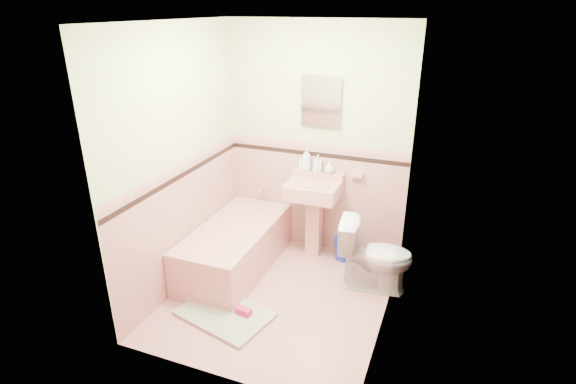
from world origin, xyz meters
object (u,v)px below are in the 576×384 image
(soap_bottle_right, at_px, (329,167))
(toilet, at_px, (375,255))
(medicine_cabinet, at_px, (321,101))
(shoe, at_px, (243,311))
(soap_bottle_mid, at_px, (318,164))
(soap_bottle_left, at_px, (306,159))
(sink, at_px, (312,220))
(bucket, at_px, (345,248))
(bathtub, at_px, (235,248))

(soap_bottle_right, relative_size, toilet, 0.19)
(medicine_cabinet, bearing_deg, shoe, -98.83)
(soap_bottle_mid, distance_m, toilet, 1.17)
(soap_bottle_mid, bearing_deg, soap_bottle_left, 180.00)
(sink, bearing_deg, soap_bottle_mid, 93.55)
(sink, relative_size, soap_bottle_right, 6.46)
(toilet, bearing_deg, soap_bottle_left, 52.32)
(soap_bottle_right, xyz_separation_m, toilet, (0.65, -0.55, -0.65))
(medicine_cabinet, bearing_deg, bucket, -22.28)
(soap_bottle_left, distance_m, bucket, 1.07)
(soap_bottle_mid, distance_m, soap_bottle_right, 0.13)
(sink, relative_size, shoe, 6.00)
(soap_bottle_mid, bearing_deg, shoe, -98.58)
(sink, height_order, bucket, sink)
(medicine_cabinet, height_order, soap_bottle_right, medicine_cabinet)
(toilet, distance_m, shoe, 1.37)
(soap_bottle_mid, bearing_deg, bucket, -17.59)
(medicine_cabinet, relative_size, soap_bottle_right, 3.51)
(medicine_cabinet, distance_m, toilet, 1.65)
(sink, relative_size, bucket, 3.55)
(bathtub, xyz_separation_m, sink, (0.68, 0.53, 0.21))
(bathtub, xyz_separation_m, soap_bottle_mid, (0.67, 0.71, 0.81))
(bathtub, height_order, soap_bottle_right, soap_bottle_right)
(sink, xyz_separation_m, medicine_cabinet, (0.00, 0.21, 1.26))
(bathtub, relative_size, soap_bottle_mid, 7.96)
(bucket, bearing_deg, shoe, -114.05)
(soap_bottle_mid, distance_m, shoe, 1.75)
(sink, height_order, soap_bottle_mid, soap_bottle_mid)
(toilet, bearing_deg, soap_bottle_right, 43.33)
(bucket, distance_m, shoe, 1.45)
(sink, height_order, soap_bottle_right, soap_bottle_right)
(soap_bottle_right, xyz_separation_m, shoe, (-0.35, -1.44, -0.94))
(soap_bottle_right, relative_size, bucket, 0.55)
(soap_bottle_mid, xyz_separation_m, shoe, (-0.22, -1.44, -0.97))
(bucket, xyz_separation_m, shoe, (-0.59, -1.32, -0.06))
(soap_bottle_left, xyz_separation_m, shoe, (-0.09, -1.44, -1.00))
(medicine_cabinet, distance_m, bucket, 1.62)
(medicine_cabinet, relative_size, toilet, 0.66)
(medicine_cabinet, distance_m, soap_bottle_mid, 0.67)
(toilet, bearing_deg, sink, 57.83)
(sink, xyz_separation_m, soap_bottle_right, (0.12, 0.18, 0.57))
(bathtub, bearing_deg, medicine_cabinet, 47.42)
(medicine_cabinet, distance_m, soap_bottle_left, 0.65)
(bathtub, height_order, toilet, toilet)
(medicine_cabinet, xyz_separation_m, toilet, (0.77, -0.58, -1.34))
(sink, distance_m, soap_bottle_mid, 0.62)
(sink, bearing_deg, bathtub, -142.07)
(medicine_cabinet, xyz_separation_m, soap_bottle_mid, (-0.01, -0.03, -0.67))
(bathtub, relative_size, toilet, 2.08)
(bucket, relative_size, shoe, 1.69)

